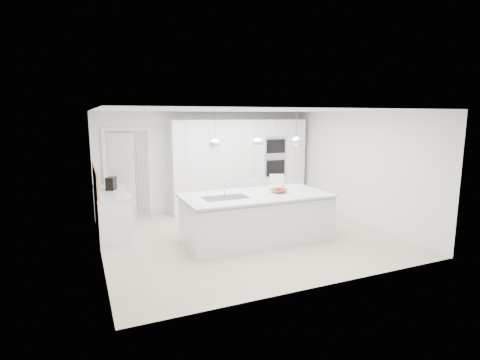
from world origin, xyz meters
name	(u,v)px	position (x,y,z in m)	size (l,w,h in m)	color
floor	(246,236)	(0.00, 0.00, 0.00)	(5.50, 5.50, 0.00)	beige
wall_back	(206,161)	(0.00, 2.50, 1.25)	(5.50, 5.50, 0.00)	white
wall_left	(97,185)	(-2.75, 0.00, 1.25)	(5.00, 5.00, 0.00)	white
ceiling	(246,110)	(0.00, 0.00, 2.50)	(5.50, 5.50, 0.00)	white
tall_cabinets	(239,165)	(0.80, 2.20, 1.15)	(3.60, 0.60, 2.30)	white
oven_stack	(276,157)	(1.70, 1.89, 1.35)	(0.62, 0.04, 1.05)	#A5A5A8
doorway_frame	(128,174)	(-1.95, 2.47, 1.02)	(1.11, 0.08, 2.13)	white
hallway_door	(118,176)	(-2.20, 2.42, 1.00)	(0.82, 0.04, 2.00)	white
radiator	(142,181)	(-1.63, 2.46, 0.85)	(0.32, 0.04, 1.40)	white
left_base_cabinets	(112,214)	(-2.45, 1.20, 0.43)	(0.60, 1.80, 0.86)	white
left_worktop	(111,192)	(-2.45, 1.20, 0.88)	(0.62, 1.82, 0.04)	silver
oak_backsplash	(95,180)	(-2.74, 1.20, 1.15)	(0.02, 1.80, 0.50)	#A46E43
island_base	(257,218)	(0.10, -0.30, 0.43)	(2.80, 1.20, 0.86)	white
island_worktop	(256,195)	(0.10, -0.25, 0.88)	(2.84, 1.40, 0.04)	silver
island_sink	(226,202)	(-0.55, -0.30, 0.82)	(0.84, 0.44, 0.18)	#3F3F42
island_tap	(224,188)	(-0.50, -0.10, 1.05)	(0.02, 0.02, 0.30)	white
pendant_left	(215,144)	(-0.75, -0.30, 1.90)	(0.20, 0.20, 0.20)	white
pendant_mid	(258,143)	(0.10, -0.30, 1.90)	(0.20, 0.20, 0.20)	white
pendant_right	(296,141)	(0.95, -0.30, 1.90)	(0.20, 0.20, 0.20)	white
fruit_bowl	(279,191)	(0.58, -0.29, 0.94)	(0.33, 0.33, 0.08)	#A46E43
espresso_machine	(111,183)	(-2.43, 1.33, 1.03)	(0.16, 0.25, 0.27)	black
bar_stool_left	(257,204)	(0.53, 0.57, 0.50)	(0.33, 0.46, 0.99)	white
bar_stool_right	(279,198)	(1.17, 0.72, 0.53)	(0.35, 0.49, 1.06)	white
apple_a	(278,189)	(0.57, -0.27, 0.97)	(0.08, 0.08, 0.08)	red
apple_b	(277,189)	(0.53, -0.30, 0.97)	(0.08, 0.08, 0.08)	red
apple_c	(281,189)	(0.62, -0.30, 0.97)	(0.08, 0.08, 0.08)	red
apple_extra_3	(281,189)	(0.60, -0.32, 0.97)	(0.08, 0.08, 0.08)	red
banana_bunch	(280,187)	(0.62, -0.28, 1.01)	(0.20, 0.20, 0.03)	gold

